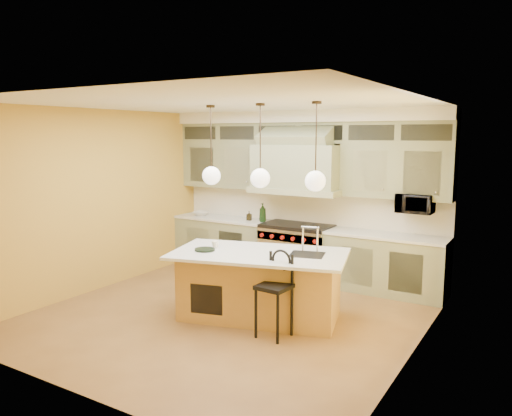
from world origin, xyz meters
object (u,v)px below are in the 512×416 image
Objects in this scene: kitchen_island at (260,284)px; counter_stool at (275,289)px; range at (297,251)px; microwave at (415,203)px.

counter_stool is at bearing -59.09° from kitchen_island.
range is 2.18m from microwave.
kitchen_island is at bearing -127.07° from microwave.
kitchen_island reaches higher than counter_stool.
range is 1.98m from kitchen_island.
microwave is (1.54, 2.04, 0.98)m from kitchen_island.
range is at bearing 115.04° from counter_stool.
counter_stool is (0.90, -2.41, 0.13)m from range.
counter_stool is 1.99× the size of microwave.
kitchen_island is at bearing 140.69° from counter_stool.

